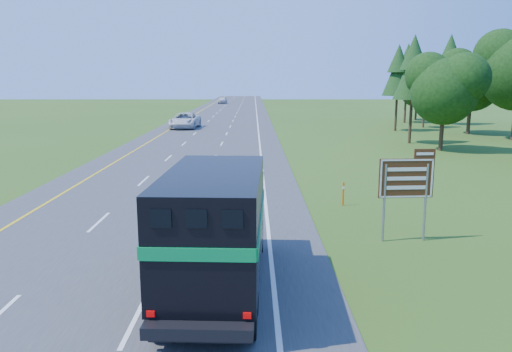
{
  "coord_description": "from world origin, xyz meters",
  "views": [
    {
      "loc": [
        4.9,
        -9.92,
        6.12
      ],
      "look_at": [
        5.02,
        13.61,
        1.57
      ],
      "focal_mm": 35.0,
      "sensor_mm": 36.0,
      "label": 1
    }
  ],
  "objects_px": {
    "exit_sign": "(407,182)",
    "white_suv": "(185,120)",
    "far_car": "(223,100)",
    "horse_truck": "(217,225)"
  },
  "relations": [
    {
      "from": "white_suv",
      "to": "exit_sign",
      "type": "relative_size",
      "value": 1.95
    },
    {
      "from": "exit_sign",
      "to": "horse_truck",
      "type": "bearing_deg",
      "value": -149.83
    },
    {
      "from": "white_suv",
      "to": "far_car",
      "type": "height_order",
      "value": "white_suv"
    },
    {
      "from": "far_car",
      "to": "exit_sign",
      "type": "bearing_deg",
      "value": -81.16
    },
    {
      "from": "white_suv",
      "to": "horse_truck",
      "type": "bearing_deg",
      "value": -78.22
    },
    {
      "from": "horse_truck",
      "to": "far_car",
      "type": "xyz_separation_m",
      "value": [
        -6.91,
        116.68,
        -1.05
      ]
    },
    {
      "from": "far_car",
      "to": "white_suv",
      "type": "bearing_deg",
      "value": -88.83
    },
    {
      "from": "horse_truck",
      "to": "far_car",
      "type": "height_order",
      "value": "horse_truck"
    },
    {
      "from": "exit_sign",
      "to": "white_suv",
      "type": "bearing_deg",
      "value": 104.39
    },
    {
      "from": "horse_truck",
      "to": "exit_sign",
      "type": "bearing_deg",
      "value": 36.03
    }
  ]
}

